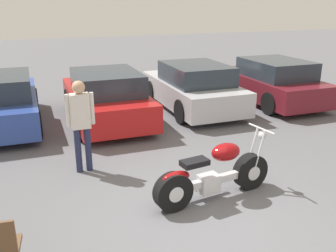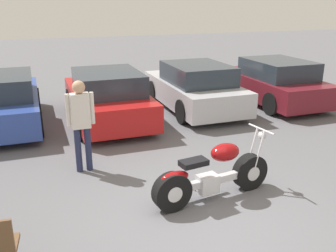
{
  "view_description": "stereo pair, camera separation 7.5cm",
  "coord_description": "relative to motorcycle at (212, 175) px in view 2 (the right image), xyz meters",
  "views": [
    {
      "loc": [
        -2.26,
        -4.43,
        3.15
      ],
      "look_at": [
        0.12,
        1.96,
        0.85
      ],
      "focal_mm": 40.0,
      "sensor_mm": 36.0,
      "label": 1
    },
    {
      "loc": [
        -2.18,
        -4.46,
        3.15
      ],
      "look_at": [
        0.12,
        1.96,
        0.85
      ],
      "focal_mm": 40.0,
      "sensor_mm": 36.0,
      "label": 2
    }
  ],
  "objects": [
    {
      "name": "parked_car_silver",
      "position": [
        1.9,
        5.09,
        0.24
      ],
      "size": [
        1.93,
        4.1,
        1.39
      ],
      "color": "#BCBCC1",
      "rests_on": "ground_plane"
    },
    {
      "name": "person_standing",
      "position": [
        -1.84,
        1.82,
        0.64
      ],
      "size": [
        0.52,
        0.24,
        1.78
      ],
      "color": "#232847",
      "rests_on": "ground_plane"
    },
    {
      "name": "parked_car_blue",
      "position": [
        -3.47,
        5.26,
        0.24
      ],
      "size": [
        1.93,
        4.1,
        1.39
      ],
      "color": "#2D479E",
      "rests_on": "ground_plane"
    },
    {
      "name": "parked_car_red",
      "position": [
        -0.79,
        4.81,
        0.24
      ],
      "size": [
        1.93,
        4.1,
        1.39
      ],
      "color": "red",
      "rests_on": "ground_plane"
    },
    {
      "name": "motorcycle",
      "position": [
        0.0,
        0.0,
        0.0
      ],
      "size": [
        2.18,
        0.7,
        1.09
      ],
      "color": "black",
      "rests_on": "ground_plane"
    },
    {
      "name": "parked_car_maroon",
      "position": [
        4.59,
        4.96,
        0.24
      ],
      "size": [
        1.93,
        4.1,
        1.39
      ],
      "color": "maroon",
      "rests_on": "ground_plane"
    },
    {
      "name": "ground_plane",
      "position": [
        -0.37,
        -0.52,
        -0.43
      ],
      "size": [
        60.0,
        60.0,
        0.0
      ],
      "primitive_type": "plane",
      "color": "slate"
    }
  ]
}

